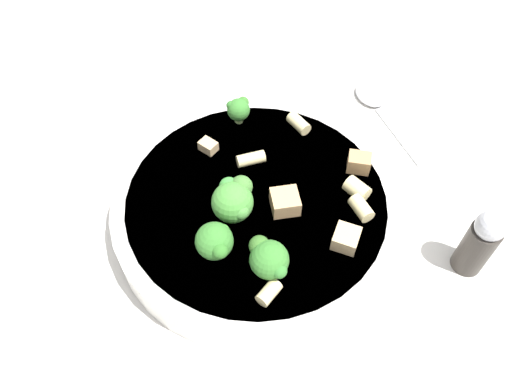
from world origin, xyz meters
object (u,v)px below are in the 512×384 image
Objects in this scene: spoon at (378,105)px; chicken_chunk_0 at (287,198)px; broccoli_floret_1 at (234,200)px; chicken_chunk_1 at (208,146)px; broccoli_floret_2 at (268,259)px; rigatoni_1 at (269,292)px; pasta_bowl at (256,208)px; broccoli_floret_3 at (215,241)px; rigatoni_3 at (299,123)px; pepper_shaker at (480,242)px; rigatoni_4 at (361,208)px; rigatoni_2 at (357,189)px; chicken_chunk_2 at (359,163)px; broccoli_floret_0 at (238,109)px; rigatoni_0 at (251,159)px; chicken_chunk_3 at (346,238)px.

chicken_chunk_0 is at bearing 166.95° from spoon.
chicken_chunk_1 is (0.07, 0.06, -0.02)m from broccoli_floret_1.
rigatoni_1 is at bearing -157.64° from broccoli_floret_2.
pasta_bowl is 0.06m from broccoli_floret_1.
pasta_bowl is at bearing -20.80° from broccoli_floret_1.
broccoli_floret_3 is 0.32m from spoon.
pepper_shaker reaches higher than rigatoni_3.
pepper_shaker is (-0.01, -0.29, -0.00)m from chicken_chunk_1.
rigatoni_4 reaches higher than chicken_chunk_1.
broccoli_floret_3 is at bearing 130.75° from rigatoni_4.
rigatoni_2 reaches higher than rigatoni_3.
chicken_chunk_2 is at bearing 16.91° from rigatoni_4.
broccoli_floret_0 is 0.15m from chicken_chunk_2.
broccoli_floret_2 is (-0.04, -0.05, -0.01)m from broccoli_floret_1.
pasta_bowl is 3.48× the size of pepper_shaker.
pepper_shaker is (-0.08, -0.21, -0.00)m from rigatoni_3.
broccoli_floret_3 reaches higher than rigatoni_3.
pepper_shaker reaches higher than rigatoni_4.
broccoli_floret_1 is 0.13m from rigatoni_4.
chicken_chunk_0 reaches higher than rigatoni_0.
chicken_chunk_2 reaches higher than spoon.
broccoli_floret_1 reaches higher than rigatoni_4.
chicken_chunk_2 reaches higher than rigatoni_4.
broccoli_floret_0 is at bearing 54.12° from chicken_chunk_3.
chicken_chunk_1 is (0.02, 0.18, -0.00)m from rigatoni_4.
broccoli_floret_0 is 0.07m from rigatoni_0.
spoon is (0.15, 0.00, -0.05)m from chicken_chunk_2.
chicken_chunk_1 is at bearing 89.22° from rigatoni_0.
chicken_chunk_0 is at bearing 7.19° from broccoli_floret_2.
broccoli_floret_0 reaches higher than rigatoni_0.
broccoli_floret_2 reaches higher than broccoli_floret_0.
broccoli_floret_1 is 0.07m from broccoli_floret_2.
pasta_bowl is 12.78× the size of rigatoni_1.
chicken_chunk_0 is 0.21× the size of spoon.
broccoli_floret_0 is at bearing 131.92° from spoon.
chicken_chunk_3 is 0.19× the size of spoon.
rigatoni_0 is at bearing 28.21° from pasta_bowl.
broccoli_floret_1 is 1.74× the size of chicken_chunk_0.
broccoli_floret_3 reaches higher than broccoli_floret_2.
rigatoni_0 is (0.11, 0.06, -0.01)m from broccoli_floret_2.
rigatoni_4 is at bearing 93.35° from pepper_shaker.
pepper_shaker is 0.24m from spoon.
chicken_chunk_3 is (0.08, -0.05, 0.00)m from rigatoni_1.
chicken_chunk_3 reaches higher than spoon.
broccoli_floret_1 is at bearing 42.66° from rigatoni_1.
broccoli_floret_1 is 2.57× the size of chicken_chunk_1.
rigatoni_4 is at bearing -24.06° from rigatoni_1.
rigatoni_0 is 0.23× the size of spoon.
broccoli_floret_0 reaches higher than chicken_chunk_1.
chicken_chunk_3 is (-0.13, -0.09, 0.00)m from rigatoni_3.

